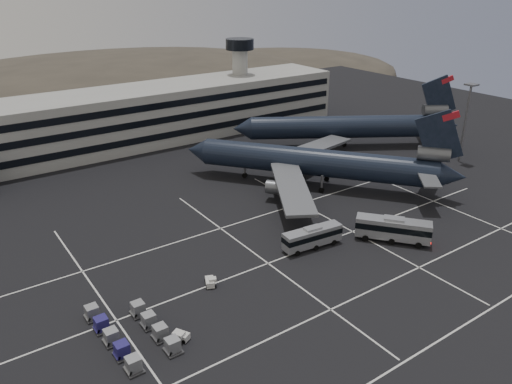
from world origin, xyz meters
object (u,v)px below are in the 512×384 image
at_px(bus_near, 393,228).
at_px(bus_far, 312,236).
at_px(trijet_main, 318,162).
at_px(uld_cluster, 131,332).
at_px(tug_a, 210,282).

xyz_separation_m(bus_near, bus_far, (-12.25, 5.99, -0.35)).
bearing_deg(bus_far, trijet_main, -37.21).
relative_size(bus_near, uld_cluster, 0.79).
height_order(bus_near, bus_far, bus_near).
bearing_deg(bus_near, bus_far, 115.16).
bearing_deg(tug_a, uld_cluster, -138.71).
xyz_separation_m(bus_near, uld_cluster, (-44.70, 1.77, -1.44)).
height_order(trijet_main, uld_cluster, trijet_main).
distance_m(trijet_main, bus_far, 26.06).
xyz_separation_m(trijet_main, uld_cluster, (-50.14, -23.08, -4.36)).
bearing_deg(uld_cluster, bus_far, 7.41).
distance_m(bus_far, tug_a, 19.08).
bearing_deg(tug_a, bus_far, 23.93).
relative_size(bus_far, uld_cluster, 0.74).
relative_size(trijet_main, bus_far, 4.63).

